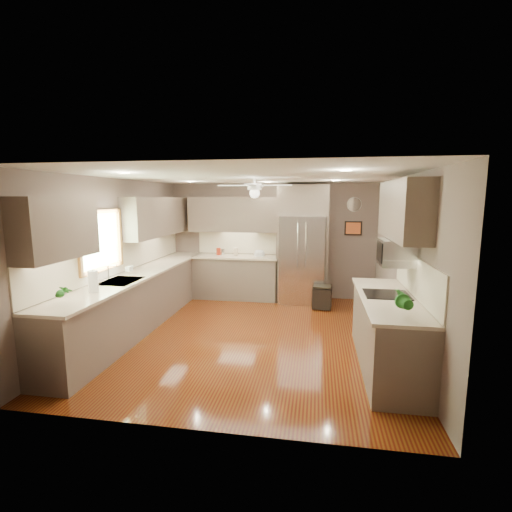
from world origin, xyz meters
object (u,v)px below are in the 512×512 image
(microwave, at_px, (396,252))
(stool, at_px, (322,297))
(soap_bottle, at_px, (130,268))
(paper_towel, at_px, (93,282))
(refrigerator, at_px, (302,246))
(canister_a, at_px, (219,251))
(potted_plant_left, at_px, (61,292))
(potted_plant_right, at_px, (402,300))
(canister_c, at_px, (236,251))
(bowl, at_px, (259,255))
(canister_b, at_px, (223,252))

(microwave, relative_size, stool, 1.22)
(soap_bottle, height_order, paper_towel, paper_towel)
(refrigerator, relative_size, stool, 5.44)
(microwave, height_order, paper_towel, microwave)
(canister_a, xyz_separation_m, refrigerator, (1.84, -0.08, 0.17))
(paper_towel, bearing_deg, stool, 43.15)
(potted_plant_left, height_order, microwave, microwave)
(canister_a, relative_size, potted_plant_right, 0.43)
(potted_plant_right, bearing_deg, microwave, 83.21)
(canister_a, distance_m, canister_c, 0.39)
(bowl, relative_size, refrigerator, 0.09)
(soap_bottle, xyz_separation_m, bowl, (1.84, 2.16, -0.06))
(canister_a, xyz_separation_m, stool, (2.27, -0.58, -0.78))
(canister_b, xyz_separation_m, potted_plant_right, (2.94, -3.88, 0.11))
(canister_b, xyz_separation_m, refrigerator, (1.74, -0.10, 0.18))
(canister_b, bearing_deg, potted_plant_right, -52.84)
(soap_bottle, distance_m, potted_plant_right, 4.28)
(potted_plant_right, distance_m, stool, 3.49)
(potted_plant_right, relative_size, bowl, 1.61)
(canister_a, relative_size, microwave, 0.29)
(canister_a, relative_size, refrigerator, 0.06)
(canister_a, bearing_deg, paper_towel, -102.90)
(canister_b, xyz_separation_m, bowl, (0.82, -0.07, -0.04))
(microwave, bearing_deg, canister_c, 134.85)
(paper_towel, bearing_deg, canister_c, 71.04)
(potted_plant_right, relative_size, microwave, 0.67)
(paper_towel, bearing_deg, canister_b, 75.61)
(potted_plant_left, distance_m, paper_towel, 0.59)
(stool, bearing_deg, paper_towel, -136.85)
(bowl, height_order, stool, bowl)
(potted_plant_left, distance_m, refrigerator, 4.75)
(canister_b, bearing_deg, microwave, -42.48)
(canister_b, distance_m, paper_towel, 3.56)
(canister_c, bearing_deg, soap_bottle, -120.53)
(canister_c, xyz_separation_m, stool, (1.87, -0.57, -0.79))
(stool, bearing_deg, refrigerator, 131.07)
(potted_plant_left, bearing_deg, paper_towel, 86.86)
(canister_a, height_order, potted_plant_left, potted_plant_left)
(refrigerator, bearing_deg, canister_b, 176.77)
(soap_bottle, relative_size, stool, 0.39)
(canister_a, bearing_deg, potted_plant_right, -51.83)
(bowl, distance_m, refrigerator, 0.94)
(canister_a, relative_size, stool, 0.35)
(bowl, relative_size, microwave, 0.41)
(bowl, bearing_deg, potted_plant_right, -60.90)
(stool, bearing_deg, canister_b, 164.78)
(soap_bottle, height_order, bowl, soap_bottle)
(potted_plant_left, distance_m, bowl, 4.33)
(refrigerator, relative_size, microwave, 4.45)
(microwave, relative_size, paper_towel, 1.70)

